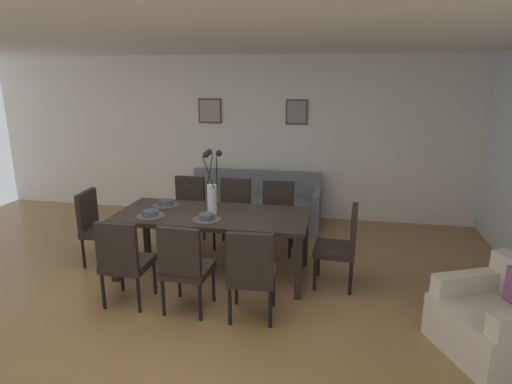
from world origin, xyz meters
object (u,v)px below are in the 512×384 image
at_px(dining_chair_far_right, 233,210).
at_px(dining_chair_head_west, 97,224).
at_px(dining_chair_far_left, 185,264).
at_px(bowl_near_left, 151,213).
at_px(bowl_near_right, 166,202).
at_px(dining_chair_near_right, 188,207).
at_px(bowl_far_left, 207,216).
at_px(framed_picture_center, 297,112).
at_px(dining_table, 213,219).
at_px(dining_chair_mid_right, 277,213).
at_px(dining_chair_near_left, 124,258).
at_px(centerpiece_vase, 212,190).
at_px(sofa, 253,207).
at_px(dining_chair_head_east, 342,243).
at_px(dining_chair_mid_left, 251,270).
at_px(armchair, 500,321).
at_px(framed_picture_left, 210,111).

relative_size(dining_chair_far_right, dining_chair_head_west, 1.00).
distance_m(dining_chair_far_left, bowl_near_left, 0.98).
bearing_deg(dining_chair_far_left, bowl_near_right, 120.07).
bearing_deg(dining_chair_near_right, bowl_far_left, -60.35).
xyz_separation_m(bowl_near_right, framed_picture_center, (1.37, 2.09, 0.95)).
xyz_separation_m(dining_table, dining_chair_mid_right, (0.63, 0.86, -0.16)).
distance_m(dining_chair_near_left, dining_chair_head_west, 1.22).
bearing_deg(centerpiece_vase, sofa, 86.62).
xyz_separation_m(dining_chair_near_left, dining_chair_far_left, (0.64, -0.01, 0.00)).
distance_m(dining_chair_near_right, dining_chair_head_east, 2.32).
bearing_deg(sofa, dining_chair_far_left, -92.60).
relative_size(dining_chair_mid_left, dining_chair_mid_right, 1.00).
distance_m(dining_chair_far_right, dining_chair_mid_right, 0.61).
height_order(dining_chair_mid_right, armchair, dining_chair_mid_right).
xyz_separation_m(bowl_near_right, bowl_far_left, (0.66, -0.43, 0.00)).
bearing_deg(dining_chair_far_right, dining_chair_mid_right, -3.75).
distance_m(dining_chair_head_east, framed_picture_left, 3.43).
distance_m(dining_chair_mid_right, centerpiece_vase, 1.18).
xyz_separation_m(dining_chair_far_right, bowl_far_left, (-0.02, -1.12, 0.27)).
xyz_separation_m(dining_chair_far_right, sofa, (0.09, 0.93, -0.23)).
xyz_separation_m(dining_chair_far_left, centerpiece_vase, (0.02, 0.90, 0.51)).
xyz_separation_m(dining_chair_far_left, dining_chair_far_right, (0.03, 1.80, 0.00)).
bearing_deg(dining_chair_head_west, armchair, -13.39).
height_order(dining_chair_far_left, sofa, dining_chair_far_left).
relative_size(dining_chair_near_right, bowl_near_left, 5.41).
bearing_deg(bowl_far_left, sofa, 86.95).
height_order(dining_chair_head_east, framed_picture_center, framed_picture_center).
bearing_deg(bowl_near_right, framed_picture_left, 91.36).
bearing_deg(dining_chair_mid_right, bowl_near_right, -153.44).
xyz_separation_m(dining_chair_near_left, bowl_near_right, (-0.00, 1.10, 0.27)).
bearing_deg(dining_chair_far_left, dining_table, 89.03).
xyz_separation_m(dining_chair_mid_left, sofa, (-0.54, 2.73, -0.23)).
height_order(centerpiece_vase, bowl_near_right, centerpiece_vase).
height_order(dining_chair_head_west, framed_picture_left, framed_picture_left).
height_order(dining_chair_near_right, armchair, dining_chair_near_right).
xyz_separation_m(dining_table, centerpiece_vase, (0.00, 0.00, 0.35)).
height_order(dining_chair_head_east, sofa, dining_chair_head_east).
distance_m(dining_chair_mid_left, centerpiece_vase, 1.23).
distance_m(dining_table, dining_chair_mid_right, 1.08).
relative_size(bowl_near_left, armchair, 0.16).
height_order(dining_chair_mid_right, bowl_near_right, dining_chair_mid_right).
distance_m(dining_table, framed_picture_center, 2.64).
height_order(dining_table, bowl_near_left, bowl_near_left).
relative_size(dining_chair_far_left, bowl_far_left, 5.41).
bearing_deg(framed_picture_center, centerpiece_vase, -107.08).
xyz_separation_m(dining_chair_near_left, armchair, (3.44, -0.11, -0.23)).
relative_size(dining_chair_near_right, armchair, 0.87).
height_order(dining_chair_far_right, dining_chair_head_east, same).
height_order(bowl_near_left, sofa, bowl_near_left).
height_order(dining_table, bowl_far_left, bowl_far_left).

